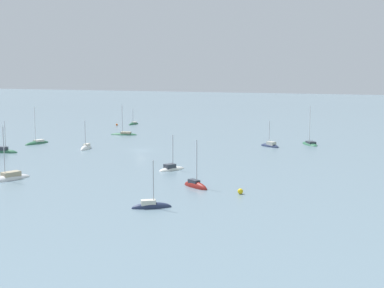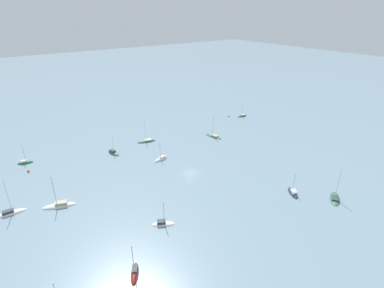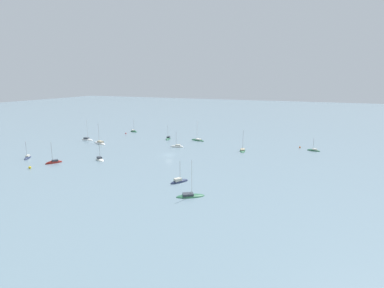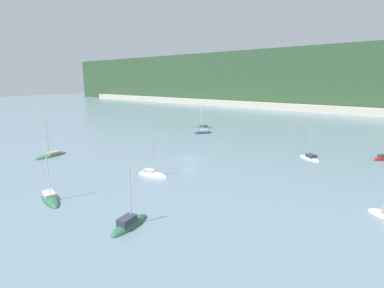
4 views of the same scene
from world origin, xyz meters
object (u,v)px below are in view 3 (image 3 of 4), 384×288
Objects in this scene: sailboat_0 at (179,182)px; sailboat_12 at (168,139)px; sailboat_10 at (177,147)px; mooring_buoy_1 at (30,167)px; sailboat_8 at (28,158)px; mooring_buoy_2 at (300,147)px; sailboat_11 at (100,160)px; sailboat_1 at (134,132)px; sailboat_6 at (314,151)px; mooring_buoy_0 at (126,133)px; sailboat_3 at (190,196)px; sailboat_5 at (243,150)px; sailboat_4 at (198,140)px; sailboat_7 at (54,163)px; sailboat_2 at (100,143)px; sailboat_9 at (87,140)px.

sailboat_12 reaches higher than sailboat_0.
mooring_buoy_1 is at bearing 44.36° from sailboat_10.
mooring_buoy_2 is (-90.59, -56.30, 0.23)m from sailboat_8.
mooring_buoy_2 is at bearing 66.97° from sailboat_11.
sailboat_1 is 0.98× the size of sailboat_10.
sailboat_6 is 91.67m from mooring_buoy_0.
sailboat_3 reaches higher than sailboat_12.
sailboat_8 is (69.58, 42.14, 0.01)m from sailboat_5.
sailboat_8 is (69.00, -9.98, 0.01)m from sailboat_3.
sailboat_4 is 14.57m from sailboat_12.
sailboat_1 is at bearing 74.04° from sailboat_0.
sailboat_0 is 10.90m from sailboat_3.
sailboat_10 is at bearing 174.45° from sailboat_7.
sailboat_2 is at bearing -60.77° from sailboat_12.
sailboat_1 is (57.44, -63.31, -0.02)m from sailboat_0.
sailboat_8 is 34.43m from sailboat_9.
sailboat_9 is 21.73m from mooring_buoy_0.
sailboat_10 reaches higher than sailboat_6.
sailboat_0 is at bearing 17.81° from sailboat_12.
mooring_buoy_1 is (1.88, 7.88, 0.32)m from sailboat_7.
mooring_buoy_1 is (-7.50, 70.56, 0.32)m from sailboat_1.
sailboat_2 is 1.10× the size of sailboat_5.
sailboat_3 reaches higher than sailboat_7.
sailboat_3 is at bearing 178.87° from mooring_buoy_1.
sailboat_5 is (-7.57, -43.76, -0.03)m from sailboat_0.
sailboat_5 is 1.05× the size of sailboat_7.
sailboat_5 is 81.35m from sailboat_8.
sailboat_3 reaches higher than sailboat_4.
sailboat_2 reaches higher than sailboat_10.
sailboat_3 is 1.11× the size of sailboat_5.
sailboat_7 is (31.59, 54.50, 0.00)m from sailboat_4.
sailboat_8 is at bearing -36.28° from mooring_buoy_1.
sailboat_10 is 55.37m from mooring_buoy_1.
sailboat_6 is 8.67× the size of mooring_buoy_2.
sailboat_3 is 54.25m from sailboat_10.
sailboat_4 reaches higher than sailboat_11.
sailboat_2 is at bearing 91.36° from sailboat_0.
sailboat_9 reaches higher than mooring_buoy_0.
sailboat_8 is at bearing 120.33° from sailboat_0.
sailboat_5 is 70.39m from sailboat_7.
sailboat_10 is (53.49, 15.60, 0.00)m from sailboat_6.
sailboat_10 is 51.65m from mooring_buoy_2.
sailboat_4 is 52.23m from sailboat_9.
sailboat_11 is (43.66, 33.75, 0.04)m from sailboat_5.
sailboat_10 is at bearing 21.50° from mooring_buoy_2.
sailboat_8 is at bearing 95.98° from sailboat_2.
mooring_buoy_0 is (3.30, -24.38, 0.21)m from sailboat_2.
mooring_buoy_0 is (21.55, -46.33, 0.20)m from sailboat_11.
mooring_buoy_1 is at bearing 119.66° from sailboat_5.
mooring_buoy_2 reaches higher than mooring_buoy_0.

